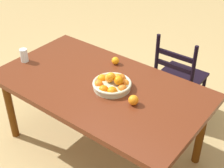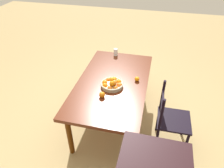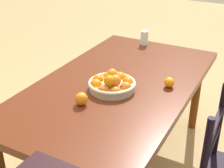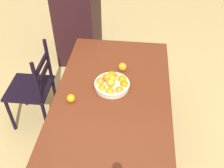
{
  "view_description": "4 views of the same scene",
  "coord_description": "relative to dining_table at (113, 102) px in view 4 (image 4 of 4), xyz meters",
  "views": [
    {
      "loc": [
        1.43,
        -1.69,
        2.23
      ],
      "look_at": [
        0.11,
        0.02,
        0.76
      ],
      "focal_mm": 52.21,
      "sensor_mm": 36.0,
      "label": 1
    },
    {
      "loc": [
        2.36,
        0.55,
        2.46
      ],
      "look_at": [
        0.11,
        0.02,
        0.76
      ],
      "focal_mm": 33.04,
      "sensor_mm": 36.0,
      "label": 2
    },
    {
      "loc": [
        1.75,
        0.89,
        1.72
      ],
      "look_at": [
        0.11,
        0.02,
        0.76
      ],
      "focal_mm": 50.95,
      "sensor_mm": 36.0,
      "label": 3
    },
    {
      "loc": [
        -1.61,
        -0.18,
        2.29
      ],
      "look_at": [
        0.11,
        0.02,
        0.76
      ],
      "focal_mm": 42.05,
      "sensor_mm": 36.0,
      "label": 4
    }
  ],
  "objects": [
    {
      "name": "orange_loose_0",
      "position": [
        -0.1,
        0.34,
        0.11
      ],
      "size": [
        0.07,
        0.07,
        0.07
      ],
      "primitive_type": "sphere",
      "color": "orange",
      "rests_on": "dining_table"
    },
    {
      "name": "orange_loose_1",
      "position": [
        0.37,
        -0.05,
        0.11
      ],
      "size": [
        0.08,
        0.08,
        0.08
      ],
      "primitive_type": "sphere",
      "color": "orange",
      "rests_on": "dining_table"
    },
    {
      "name": "ground_plane",
      "position": [
        0.0,
        0.0,
        -0.65
      ],
      "size": [
        12.0,
        12.0,
        0.0
      ],
      "primitive_type": "plane",
      "color": "tan"
    },
    {
      "name": "cabinet",
      "position": [
        1.62,
        0.65,
        -0.06
      ],
      "size": [
        0.74,
        0.52,
        1.18
      ],
      "primitive_type": "cube",
      "rotation": [
        0.0,
        0.0,
        -0.01
      ],
      "color": "black",
      "rests_on": "ground"
    },
    {
      "name": "dining_table",
      "position": [
        0.0,
        0.0,
        0.0
      ],
      "size": [
        1.77,
        1.0,
        0.72
      ],
      "color": "#5B2714",
      "rests_on": "ground"
    },
    {
      "name": "fruit_bowl",
      "position": [
        0.11,
        0.02,
        0.11
      ],
      "size": [
        0.32,
        0.32,
        0.14
      ],
      "color": "beige",
      "rests_on": "dining_table"
    },
    {
      "name": "chair_near_window",
      "position": [
        0.3,
        0.87,
        -0.2
      ],
      "size": [
        0.44,
        0.44,
        0.93
      ],
      "rotation": [
        0.0,
        0.0,
        3.16
      ],
      "color": "black",
      "rests_on": "ground"
    }
  ]
}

